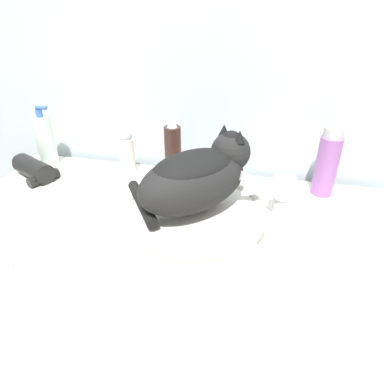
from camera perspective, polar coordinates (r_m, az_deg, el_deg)
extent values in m
cube|color=silver|center=(1.09, 1.61, 22.04)|extent=(8.00, 0.05, 2.40)
cube|color=white|center=(1.18, -2.62, -21.59)|extent=(1.19, 0.59, 0.84)
cylinder|color=white|center=(0.87, 0.22, -3.94)|extent=(0.35, 0.35, 0.04)
torus|color=white|center=(0.86, 0.22, -2.97)|extent=(0.37, 0.37, 0.02)
ellipsoid|color=black|center=(0.82, 0.23, 1.79)|extent=(0.31, 0.33, 0.14)
ellipsoid|color=black|center=(0.81, 0.24, 4.26)|extent=(0.24, 0.25, 0.06)
sphere|color=black|center=(0.87, 6.44, 6.64)|extent=(0.10, 0.10, 0.10)
sphere|color=black|center=(0.86, 6.54, 8.33)|extent=(0.06, 0.06, 0.06)
cone|color=black|center=(0.84, 7.95, 9.19)|extent=(0.03, 0.03, 0.03)
cone|color=black|center=(0.88, 5.36, 10.25)|extent=(0.03, 0.03, 0.03)
cylinder|color=black|center=(0.86, -8.30, -1.81)|extent=(0.14, 0.18, 0.03)
cylinder|color=silver|center=(0.92, 14.61, -2.25)|extent=(0.04, 0.04, 0.06)
cylinder|color=silver|center=(0.87, 11.57, 1.00)|extent=(0.13, 0.07, 0.09)
cylinder|color=silver|center=(0.89, 15.07, 0.87)|extent=(0.06, 0.06, 0.06)
cylinder|color=#331E19|center=(1.06, -3.20, 6.51)|extent=(0.05, 0.05, 0.17)
cone|color=white|center=(1.03, -3.35, 11.35)|extent=(0.03, 0.03, 0.02)
cylinder|color=#93569E|center=(1.04, 21.50, 3.98)|extent=(0.06, 0.06, 0.17)
cylinder|color=#B7B7BC|center=(1.00, 22.55, 9.12)|extent=(0.05, 0.05, 0.03)
cylinder|color=silver|center=(1.12, -10.73, 5.94)|extent=(0.05, 0.05, 0.12)
sphere|color=#B7B7BC|center=(1.10, -11.07, 9.25)|extent=(0.04, 0.04, 0.04)
cylinder|color=silver|center=(1.25, -23.24, 7.78)|extent=(0.06, 0.06, 0.17)
cylinder|color=#3866AD|center=(1.22, -24.14, 11.91)|extent=(0.02, 0.02, 0.02)
cylinder|color=#3866AD|center=(1.21, -23.86, 12.73)|extent=(0.04, 0.01, 0.01)
cylinder|color=white|center=(0.83, -28.98, -10.64)|extent=(0.03, 0.04, 0.03)
cylinder|color=black|center=(1.19, -24.88, 3.55)|extent=(0.16, 0.12, 0.06)
cylinder|color=black|center=(1.15, -23.50, 2.20)|extent=(0.07, 0.10, 0.03)
cylinder|color=black|center=(1.26, -26.71, 4.52)|extent=(0.04, 0.05, 0.04)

